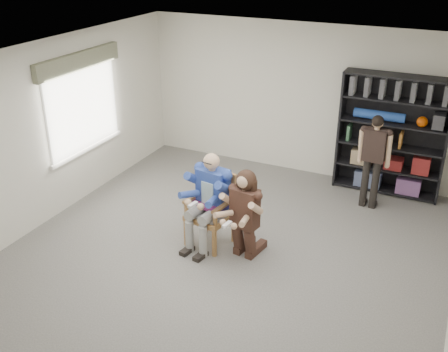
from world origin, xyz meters
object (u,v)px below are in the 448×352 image
at_px(kneeling_woman, 243,216).
at_px(bookshelf, 392,136).
at_px(standing_man, 373,162).
at_px(seated_man, 210,200).
at_px(armchair, 210,210).

relative_size(kneeling_woman, bookshelf, 0.63).
height_order(kneeling_woman, standing_man, standing_man).
distance_m(seated_man, bookshelf, 3.54).
xyz_separation_m(seated_man, bookshelf, (2.04, 2.87, 0.33)).
bearing_deg(seated_man, armchair, 0.00).
xyz_separation_m(bookshelf, standing_man, (-0.16, -0.71, -0.24)).
bearing_deg(armchair, bookshelf, 64.36).
xyz_separation_m(armchair, bookshelf, (2.04, 2.87, 0.50)).
distance_m(kneeling_woman, standing_man, 2.63).
bearing_deg(standing_man, seated_man, -127.87).
xyz_separation_m(armchair, standing_man, (1.88, 2.17, 0.25)).
bearing_deg(armchair, standing_man, 58.72).
bearing_deg(armchair, kneeling_woman, -2.02).
relative_size(armchair, seated_man, 0.77).
relative_size(armchair, kneeling_woman, 0.84).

